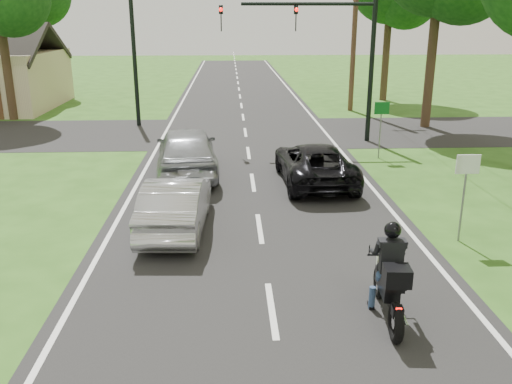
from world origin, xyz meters
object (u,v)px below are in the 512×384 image
traffic_signal (328,42)px  sign_green (381,116)px  dark_suv (315,163)px  silver_sedan (176,204)px  silver_suv (187,151)px  utility_pole_far (355,17)px  motorcycle_rider (390,282)px  sign_white (466,177)px

traffic_signal → sign_green: bearing=-62.6°
dark_suv → silver_sedan: bearing=41.4°
silver_suv → utility_pole_far: utility_pole_far is taller
motorcycle_rider → sign_white: sign_white is taller
sign_white → motorcycle_rider: bearing=-128.5°
traffic_signal → sign_white: bearing=-83.0°
silver_suv → traffic_signal: 8.12m
silver_sedan → traffic_signal: bearing=-115.8°
dark_suv → utility_pole_far: (4.23, 14.11, 4.43)m
silver_sedan → traffic_signal: (5.41, 9.95, 3.46)m
sign_green → silver_suv: bearing=-164.4°
dark_suv → silver_sedan: (-4.05, -3.84, 0.02)m
dark_suv → traffic_signal: (1.37, 6.11, 3.48)m
utility_pole_far → sign_green: (-1.30, -11.02, -3.49)m
utility_pole_far → silver_suv: bearing=-122.8°
silver_suv → utility_pole_far: size_ratio=0.49×
motorcycle_rider → utility_pole_far: (4.19, 22.40, 4.37)m
silver_suv → sign_white: sign_white is taller
dark_suv → silver_suv: size_ratio=0.95×
silver_sedan → sign_green: sign_green is taller
utility_pole_far → sign_white: 19.39m
dark_suv → silver_suv: bearing=-17.2°
silver_suv → dark_suv: bearing=159.6°
sign_white → sign_green: (0.20, 8.00, 0.00)m
dark_suv → traffic_signal: size_ratio=0.73×
silver_suv → sign_green: bearing=-169.6°
motorcycle_rider → silver_sedan: size_ratio=0.52×
sign_white → sign_green: same height
traffic_signal → sign_white: traffic_signal is taller
silver_suv → sign_white: size_ratio=2.29×
silver_suv → traffic_signal: size_ratio=0.76×
silver_sedan → silver_suv: silver_suv is taller
motorcycle_rider → silver_suv: 10.29m
traffic_signal → sign_white: 11.39m
utility_pole_far → traffic_signal: bearing=-109.7°
sign_green → dark_suv: bearing=-133.5°
utility_pole_far → sign_white: (-1.50, -19.02, -3.49)m
silver_sedan → traffic_signal: size_ratio=0.63×
silver_suv → traffic_signal: (5.50, 4.99, 3.29)m
motorcycle_rider → dark_suv: bearing=94.8°
motorcycle_rider → sign_green: size_ratio=1.00×
dark_suv → sign_white: sign_white is taller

